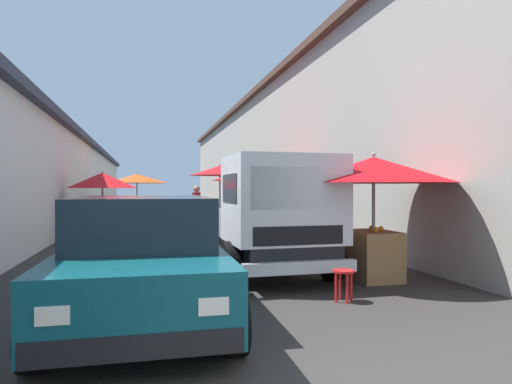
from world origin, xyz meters
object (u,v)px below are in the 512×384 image
fruit_stall_far_right (256,181)px  fruit_stall_near_right (220,179)px  fruit_stall_near_left (373,182)px  fruit_stall_far_left (137,182)px  plastic_stool (344,278)px  delivery_truck (270,217)px  hatchback_car (143,257)px  vendor_by_crates (197,206)px  fruit_stall_mid_lane (102,187)px

fruit_stall_far_right → fruit_stall_near_right: bearing=21.3°
fruit_stall_near_left → fruit_stall_far_left: bearing=17.2°
fruit_stall_far_right → plastic_stool: (-8.04, 0.78, -1.47)m
plastic_stool → delivery_truck: bearing=13.3°
fruit_stall_far_left → fruit_stall_near_left: bearing=-162.8°
fruit_stall_far_right → hatchback_car: (-8.20, 3.44, -1.06)m
fruit_stall_far_left → hatchback_car: (-14.62, -0.33, -1.09)m
vendor_by_crates → plastic_stool: vendor_by_crates is taller
hatchback_car → vendor_by_crates: vendor_by_crates is taller
fruit_stall_mid_lane → plastic_stool: fruit_stall_mid_lane is taller
fruit_stall_far_left → plastic_stool: bearing=-168.3°
delivery_truck → fruit_stall_near_right: bearing=-3.1°
plastic_stool → hatchback_car: bearing=93.5°
fruit_stall_near_right → fruit_stall_mid_lane: bearing=100.3°
plastic_stool → fruit_stall_mid_lane: bearing=23.0°
hatchback_car → plastic_stool: hatchback_car is taller
fruit_stall_far_left → fruit_stall_near_right: (-4.32, -2.95, 0.05)m
fruit_stall_near_right → delivery_truck: bearing=176.9°
fruit_stall_near_left → delivery_truck: 1.88m
fruit_stall_near_right → hatchback_car: 10.69m
fruit_stall_far_left → fruit_stall_near_right: 5.23m
hatchback_car → delivery_truck: (2.17, -2.18, 0.30)m
delivery_truck → fruit_stall_far_right: bearing=-11.8°
delivery_truck → fruit_stall_mid_lane: bearing=25.4°
fruit_stall_far_left → hatchback_car: fruit_stall_far_left is taller
hatchback_car → fruit_stall_near_left: bearing=-69.9°
fruit_stall_mid_lane → hatchback_car: 9.71m
hatchback_car → delivery_truck: size_ratio=0.80×
fruit_stall_mid_lane → fruit_stall_far_left: fruit_stall_far_left is taller
plastic_stool → fruit_stall_far_left: bearing=11.7°
fruit_stall_far_right → vendor_by_crates: fruit_stall_far_right is taller
hatchback_car → delivery_truck: bearing=-45.1°
delivery_truck → plastic_stool: delivery_truck is taller
fruit_stall_far_left → fruit_stall_far_right: size_ratio=0.94×
fruit_stall_far_left → delivery_truck: (-12.44, -2.51, -0.79)m
fruit_stall_near_right → delivery_truck: size_ratio=0.49×
fruit_stall_near_left → plastic_stool: 2.12m
fruit_stall_far_right → fruit_stall_mid_lane: bearing=73.9°
fruit_stall_far_left → vendor_by_crates: 5.64m
fruit_stall_near_right → delivery_truck: fruit_stall_near_right is taller
hatchback_car → fruit_stall_far_right: bearing=-22.7°
fruit_stall_far_left → delivery_truck: fruit_stall_far_left is taller
delivery_truck → vendor_by_crates: delivery_truck is taller
fruit_stall_mid_lane → fruit_stall_near_right: bearing=-79.7°
fruit_stall_far_left → plastic_stool: (-14.46, -2.99, -1.50)m
fruit_stall_mid_lane → hatchback_car: fruit_stall_mid_lane is taller
delivery_truck → plastic_stool: 2.19m
fruit_stall_far_right → fruit_stall_far_left: bearing=30.4°
fruit_stall_mid_lane → hatchback_car: size_ratio=0.55×
fruit_stall_near_right → hatchback_car: fruit_stall_near_right is taller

